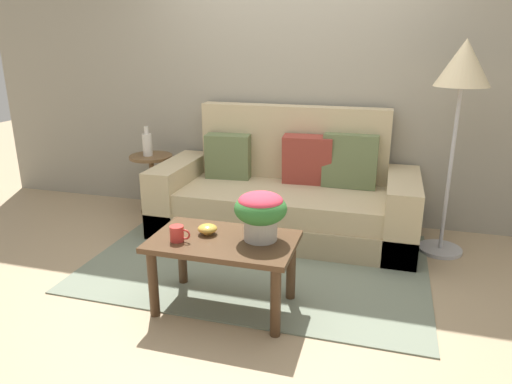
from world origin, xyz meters
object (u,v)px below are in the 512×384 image
(couch, at_px, (286,197))
(potted_plant, at_px, (261,210))
(coffee_mug, at_px, (177,234))
(snack_bowl, at_px, (207,229))
(coffee_table, at_px, (224,252))
(floor_lamp, at_px, (462,78))
(side_table, at_px, (152,173))
(table_vase, at_px, (147,144))

(couch, distance_m, potted_plant, 1.35)
(coffee_mug, height_order, snack_bowl, coffee_mug)
(couch, distance_m, coffee_table, 1.36)
(floor_lamp, bearing_deg, snack_bowl, -141.07)
(coffee_mug, distance_m, snack_bowl, 0.20)
(potted_plant, bearing_deg, snack_bowl, -177.65)
(potted_plant, xyz_separation_m, snack_bowl, (-0.35, -0.01, -0.15))
(couch, height_order, potted_plant, couch)
(floor_lamp, relative_size, snack_bowl, 13.40)
(side_table, height_order, snack_bowl, side_table)
(coffee_mug, bearing_deg, table_vase, 123.62)
(coffee_mug, xyz_separation_m, snack_bowl, (0.14, 0.15, -0.01))
(coffee_table, relative_size, floor_lamp, 0.54)
(couch, height_order, side_table, couch)
(potted_plant, bearing_deg, floor_lamp, 45.85)
(floor_lamp, bearing_deg, potted_plant, -134.15)
(potted_plant, distance_m, table_vase, 2.06)
(floor_lamp, xyz_separation_m, table_vase, (-2.71, 0.17, -0.69))
(floor_lamp, relative_size, potted_plant, 5.16)
(potted_plant, xyz_separation_m, table_vase, (-1.52, 1.39, 0.04))
(couch, bearing_deg, coffee_table, -94.01)
(coffee_table, bearing_deg, potted_plant, 15.16)
(couch, relative_size, table_vase, 7.91)
(side_table, bearing_deg, potted_plant, -43.27)
(coffee_table, xyz_separation_m, side_table, (-1.28, 1.47, 0.01))
(side_table, height_order, potted_plant, potted_plant)
(coffee_table, height_order, floor_lamp, floor_lamp)
(potted_plant, height_order, coffee_mug, potted_plant)
(coffee_table, height_order, side_table, side_table)
(floor_lamp, height_order, coffee_mug, floor_lamp)
(coffee_table, bearing_deg, couch, 85.99)
(potted_plant, distance_m, coffee_mug, 0.53)
(couch, relative_size, side_table, 3.83)
(side_table, distance_m, potted_plant, 2.08)
(floor_lamp, height_order, potted_plant, floor_lamp)
(side_table, xyz_separation_m, snack_bowl, (1.15, -1.43, 0.11))
(coffee_mug, bearing_deg, snack_bowl, 48.54)
(floor_lamp, height_order, snack_bowl, floor_lamp)
(coffee_table, distance_m, side_table, 1.95)
(side_table, bearing_deg, couch, -4.82)
(coffee_table, xyz_separation_m, table_vase, (-1.30, 1.45, 0.31))
(table_vase, bearing_deg, side_table, 45.83)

